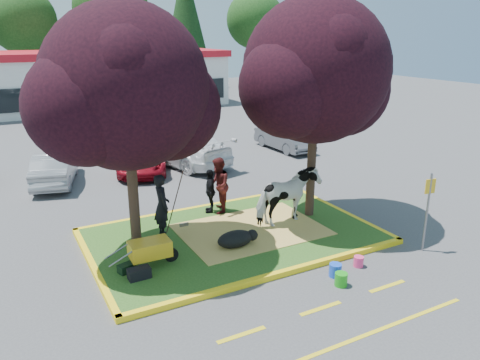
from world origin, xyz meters
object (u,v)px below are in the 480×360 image
calf (235,239)px  bucket_blue (335,270)px  cow (287,197)px  car_silver (55,168)px  bucket_green (341,279)px  wheelbarrow (150,249)px  bucket_pink (359,262)px  sign_post (428,204)px  handler (162,206)px

calf → bucket_blue: 2.88m
cow → bucket_blue: bearing=160.2°
calf → car_silver: size_ratio=0.27×
bucket_blue → car_silver: car_silver is taller
bucket_green → car_silver: bearing=112.8°
bucket_blue → wheelbarrow: bearing=148.6°
bucket_pink → bucket_green: bearing=-152.4°
sign_post → wheelbarrow: bearing=169.7°
cow → car_silver: cow is taller
calf → bucket_pink: size_ratio=3.79×
handler → car_silver: size_ratio=0.47×
bucket_green → car_silver: 12.70m
sign_post → bucket_blue: 3.32m
wheelbarrow → bucket_pink: (4.85, -2.31, -0.49)m
bucket_green → bucket_blue: bucket_blue is taller
sign_post → car_silver: (-8.18, 11.29, -0.72)m
car_silver → wheelbarrow: bearing=112.1°
bucket_pink → car_silver: (-5.95, 11.16, 0.52)m
wheelbarrow → bucket_blue: wheelbarrow is taller
calf → cow: bearing=34.5°
wheelbarrow → calf: bearing=0.7°
cow → bucket_green: (-0.79, -3.55, -0.86)m
handler → bucket_blue: size_ratio=5.57×
bucket_green → car_silver: (-4.92, 11.70, 0.49)m
wheelbarrow → car_silver: bearing=98.2°
bucket_blue → car_silver: size_ratio=0.08×
cow → bucket_pink: cow is taller
bucket_blue → bucket_green: bearing=-111.7°
calf → sign_post: 5.35m
bucket_green → calf: bearing=116.2°
car_silver → calf: bearing=126.6°
cow → car_silver: (-5.71, 8.15, -0.37)m
handler → cow: bearing=-101.2°
cow → bucket_green: size_ratio=6.26×
wheelbarrow → bucket_blue: (3.98, -2.43, -0.46)m
calf → handler: 2.35m
sign_post → bucket_green: (-3.26, -0.41, -1.21)m
calf → bucket_blue: calf is taller
cow → car_silver: 9.96m
bucket_pink → car_silver: size_ratio=0.07×
sign_post → bucket_green: bearing=-164.1°
bucket_blue → calf: bearing=123.0°
calf → wheelbarrow: wheelbarrow is taller
handler → wheelbarrow: bearing=153.9°
wheelbarrow → bucket_blue: size_ratio=5.47×
calf → bucket_pink: bearing=-27.0°
bucket_pink → car_silver: car_silver is taller
sign_post → cow: bearing=136.9°
calf → car_silver: bearing=128.0°
handler → bucket_green: size_ratio=5.66×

